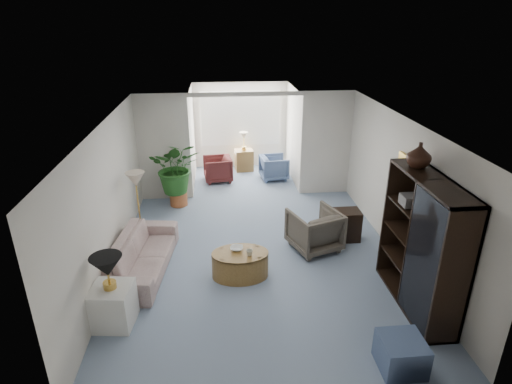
{
  "coord_description": "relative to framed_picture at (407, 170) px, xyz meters",
  "views": [
    {
      "loc": [
        -0.67,
        -6.44,
        4.1
      ],
      "look_at": [
        0.0,
        0.6,
        1.1
      ],
      "focal_mm": 29.59,
      "sensor_mm": 36.0,
      "label": 1
    }
  ],
  "objects": [
    {
      "name": "floor",
      "position": [
        -2.46,
        0.1,
        -1.7
      ],
      "size": [
        6.0,
        6.0,
        0.0
      ],
      "primitive_type": "plane",
      "color": "#8698B1",
      "rests_on": "ground"
    },
    {
      "name": "sunroom_floor",
      "position": [
        -2.46,
        4.2,
        -1.7
      ],
      "size": [
        2.6,
        2.6,
        0.0
      ],
      "primitive_type": "plane",
      "color": "#8698B1",
      "rests_on": "ground"
    },
    {
      "name": "back_pier_left",
      "position": [
        -4.36,
        3.1,
        -0.45
      ],
      "size": [
        1.2,
        0.12,
        2.5
      ],
      "primitive_type": "cube",
      "color": "beige",
      "rests_on": "ground"
    },
    {
      "name": "back_pier_right",
      "position": [
        -0.56,
        3.1,
        -0.45
      ],
      "size": [
        1.2,
        0.12,
        2.5
      ],
      "primitive_type": "cube",
      "color": "beige",
      "rests_on": "ground"
    },
    {
      "name": "back_header",
      "position": [
        -2.46,
        3.1,
        0.75
      ],
      "size": [
        2.6,
        0.12,
        0.1
      ],
      "primitive_type": "cube",
      "color": "beige",
      "rests_on": "back_pier_left"
    },
    {
      "name": "window_pane",
      "position": [
        -2.46,
        5.28,
        -0.3
      ],
      "size": [
        2.2,
        0.02,
        1.5
      ],
      "primitive_type": "cube",
      "color": "white"
    },
    {
      "name": "window_blinds",
      "position": [
        -2.46,
        5.25,
        -0.3
      ],
      "size": [
        2.2,
        0.02,
        1.5
      ],
      "primitive_type": "cube",
      "color": "white"
    },
    {
      "name": "framed_picture",
      "position": [
        0.0,
        0.0,
        0.0
      ],
      "size": [
        0.04,
        0.5,
        0.4
      ],
      "primitive_type": "cube",
      "color": "beige"
    },
    {
      "name": "sofa",
      "position": [
        -4.48,
        0.02,
        -1.39
      ],
      "size": [
        1.07,
        2.19,
        0.61
      ],
      "primitive_type": "imported",
      "rotation": [
        0.0,
        0.0,
        1.45
      ],
      "color": "beige",
      "rests_on": "ground"
    },
    {
      "name": "end_table",
      "position": [
        -4.68,
        -1.33,
        -1.4
      ],
      "size": [
        0.61,
        0.61,
        0.6
      ],
      "primitive_type": "cube",
      "rotation": [
        0.0,
        0.0,
        -0.12
      ],
      "color": "white",
      "rests_on": "ground"
    },
    {
      "name": "table_lamp",
      "position": [
        -4.68,
        -1.33,
        -0.75
      ],
      "size": [
        0.44,
        0.44,
        0.3
      ],
      "primitive_type": "cone",
      "color": "black",
      "rests_on": "end_table"
    },
    {
      "name": "floor_lamp",
      "position": [
        -4.68,
        1.16,
        -0.45
      ],
      "size": [
        0.36,
        0.36,
        0.28
      ],
      "primitive_type": "cone",
      "color": "beige",
      "rests_on": "ground"
    },
    {
      "name": "coffee_table",
      "position": [
        -2.82,
        -0.32,
        -1.47
      ],
      "size": [
        1.06,
        1.06,
        0.45
      ],
      "primitive_type": "cylinder",
      "rotation": [
        0.0,
        0.0,
        -0.13
      ],
      "color": "olive",
      "rests_on": "ground"
    },
    {
      "name": "coffee_bowl",
      "position": [
        -2.87,
        -0.22,
        -1.22
      ],
      "size": [
        0.24,
        0.24,
        0.05
      ],
      "primitive_type": "imported",
      "rotation": [
        0.0,
        0.0,
        -0.13
      ],
      "color": "white",
      "rests_on": "coffee_table"
    },
    {
      "name": "coffee_cup",
      "position": [
        -2.67,
        -0.42,
        -1.2
      ],
      "size": [
        0.12,
        0.12,
        0.1
      ],
      "primitive_type": "imported",
      "rotation": [
        0.0,
        0.0,
        -0.13
      ],
      "color": "beige",
      "rests_on": "coffee_table"
    },
    {
      "name": "wingback_chair",
      "position": [
        -1.39,
        0.47,
        -1.31
      ],
      "size": [
        1.07,
        1.09,
        0.78
      ],
      "primitive_type": "imported",
      "rotation": [
        0.0,
        0.0,
        3.49
      ],
      "color": "#5D5449",
      "rests_on": "ground"
    },
    {
      "name": "side_table_dark",
      "position": [
        -0.69,
        0.77,
        -1.4
      ],
      "size": [
        0.51,
        0.41,
        0.61
      ],
      "primitive_type": "cube",
      "rotation": [
        0.0,
        0.0,
        -0.0
      ],
      "color": "black",
      "rests_on": "ground"
    },
    {
      "name": "entertainment_cabinet",
      "position": [
        -0.23,
        -1.28,
        -0.68
      ],
      "size": [
        0.49,
        1.83,
        2.03
      ],
      "primitive_type": "cube",
      "color": "black",
      "rests_on": "ground"
    },
    {
      "name": "cabinet_urn",
      "position": [
        -0.23,
        -0.78,
        0.52
      ],
      "size": [
        0.35,
        0.35,
        0.37
      ],
      "primitive_type": "imported",
      "color": "black",
      "rests_on": "entertainment_cabinet"
    },
    {
      "name": "ottoman",
      "position": [
        -0.96,
        -2.51,
        -1.49
      ],
      "size": [
        0.53,
        0.53,
        0.43
      ],
      "primitive_type": "cube",
      "rotation": [
        0.0,
        0.0,
        -0.0
      ],
      "color": "slate",
      "rests_on": "ground"
    },
    {
      "name": "plant_pot",
      "position": [
        -4.07,
        2.7,
        -1.54
      ],
      "size": [
        0.4,
        0.4,
        0.32
      ],
      "primitive_type": "cylinder",
      "color": "#AC5C32",
      "rests_on": "ground"
    },
    {
      "name": "house_plant",
      "position": [
        -4.07,
        2.7,
        -0.77
      ],
      "size": [
        1.1,
        0.95,
        1.22
      ],
      "primitive_type": "imported",
      "color": "#245A1E",
      "rests_on": "plant_pot"
    },
    {
      "name": "sunroom_chair_blue",
      "position": [
        -1.65,
        4.16,
        -1.38
      ],
      "size": [
        0.78,
        0.76,
        0.64
      ],
      "primitive_type": "imported",
      "rotation": [
        0.0,
        0.0,
        1.69
      ],
      "color": "slate",
      "rests_on": "ground"
    },
    {
      "name": "sunroom_chair_maroon",
      "position": [
        -3.15,
        4.16,
        -1.37
      ],
      "size": [
        0.79,
        0.77,
        0.65
      ],
      "primitive_type": "imported",
      "rotation": [
        0.0,
        0.0,
        -1.46
      ],
      "color": "#59241E",
      "rests_on": "ground"
    },
    {
      "name": "sunroom_table",
      "position": [
        -2.4,
        4.91,
        -1.4
      ],
      "size": [
        0.53,
        0.43,
        0.59
      ],
      "primitive_type": "cube",
      "rotation": [
        0.0,
        0.0,
        0.12
      ],
      "color": "olive",
      "rests_on": "ground"
    },
    {
      "name": "shelf_clutter",
      "position": [
        -0.28,
        -1.43,
        -0.5
      ],
      "size": [
        0.3,
        1.15,
        1.06
      ],
      "color": "#4C4846",
      "rests_on": "entertainment_cabinet"
    }
  ]
}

